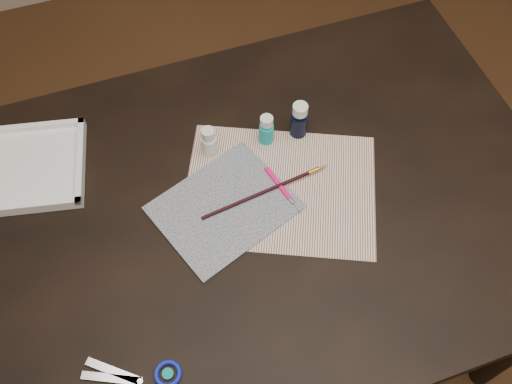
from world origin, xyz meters
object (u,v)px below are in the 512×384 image
object	(u,v)px
paper	(280,189)
canvas	(224,207)
paint_bottle_cyan	(266,129)
paint_bottle_white	(209,142)
palette_tray	(32,166)
scissors	(130,383)
paint_bottle_navy	(299,120)

from	to	relation	value
paper	canvas	bearing A→B (deg)	-177.46
paper	paint_bottle_cyan	size ratio (longest dim) A/B	5.12
paint_bottle_white	palette_tray	world-z (taller)	paint_bottle_white
scissors	paint_bottle_cyan	bearing A→B (deg)	-108.64
canvas	scissors	xyz separation A→B (m)	(-0.27, -0.29, 0.00)
canvas	scissors	distance (m)	0.39
paper	palette_tray	world-z (taller)	palette_tray
paper	palette_tray	xyz separation A→B (m)	(-0.49, 0.22, 0.01)
paint_bottle_white	paint_bottle_cyan	bearing A→B (deg)	-4.17
paint_bottle_navy	scissors	size ratio (longest dim) A/B	0.48
paint_bottle_white	paint_bottle_navy	world-z (taller)	paint_bottle_navy
canvas	paint_bottle_cyan	bearing A→B (deg)	44.05
paint_bottle_cyan	scissors	size ratio (longest dim) A/B	0.40
paint_bottle_navy	paint_bottle_white	bearing A→B (deg)	176.26
palette_tray	paint_bottle_white	bearing A→B (deg)	-12.20
canvas	paint_bottle_navy	xyz separation A→B (m)	(0.22, 0.13, 0.04)
paper	canvas	size ratio (longest dim) A/B	1.49
paper	paint_bottle_navy	xyz separation A→B (m)	(0.09, 0.13, 0.05)
paper	scissors	size ratio (longest dim) A/B	2.07
canvas	paint_bottle_cyan	size ratio (longest dim) A/B	3.43
paint_bottle_cyan	paint_bottle_navy	xyz separation A→B (m)	(0.08, -0.00, 0.01)
paint_bottle_white	paint_bottle_cyan	world-z (taller)	same
paint_bottle_white	palette_tray	bearing A→B (deg)	167.80
paint_bottle_navy	scissors	bearing A→B (deg)	-138.94
paper	scissors	bearing A→B (deg)	-143.26
canvas	paper	bearing A→B (deg)	2.54
canvas	scissors	bearing A→B (deg)	-132.77
canvas	paint_bottle_cyan	world-z (taller)	paint_bottle_cyan
canvas	palette_tray	size ratio (longest dim) A/B	1.22
canvas	paint_bottle_white	xyz separation A→B (m)	(0.01, 0.15, 0.04)
paint_bottle_cyan	paint_bottle_navy	distance (m)	0.08
paper	paint_bottle_navy	distance (m)	0.16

